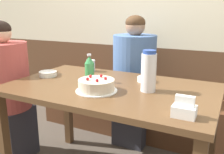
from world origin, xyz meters
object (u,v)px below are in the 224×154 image
at_px(birthday_cake, 96,85).
at_px(person_teal_shirt, 134,82).
at_px(bowl_soup_white, 48,74).
at_px(person_grey_tee, 7,93).
at_px(glass_water_tall, 91,66).
at_px(water_pitcher, 149,71).
at_px(soju_bottle, 90,69).
at_px(bowl_rice_small, 146,79).
at_px(napkin_holder, 184,109).
at_px(bench_seat, 148,116).

distance_m(birthday_cake, person_teal_shirt, 0.83).
bearing_deg(bowl_soup_white, person_grey_tee, -170.69).
bearing_deg(glass_water_tall, water_pitcher, -26.28).
bearing_deg(soju_bottle, bowl_rice_small, 26.84).
bearing_deg(bowl_rice_small, bowl_soup_white, -165.07).
bearing_deg(birthday_cake, bowl_rice_small, 59.76).
relative_size(napkin_holder, bowl_rice_small, 0.94).
bearing_deg(soju_bottle, person_teal_shirt, 82.76).
xyz_separation_m(birthday_cake, person_teal_shirt, (-0.07, 0.81, -0.19)).
relative_size(napkin_holder, bowl_soup_white, 0.81).
relative_size(bench_seat, birthday_cake, 8.93).
distance_m(birthday_cake, bowl_rice_small, 0.40).
relative_size(bench_seat, bowl_soup_white, 17.25).
distance_m(bowl_soup_white, person_teal_shirt, 0.81).
bearing_deg(bowl_rice_small, bench_seat, 105.66).
height_order(bench_seat, water_pitcher, water_pitcher).
bearing_deg(person_grey_tee, napkin_holder, -9.14).
xyz_separation_m(bowl_soup_white, bowl_rice_small, (0.72, 0.19, -0.00)).
height_order(soju_bottle, person_teal_shirt, person_teal_shirt).
bearing_deg(person_grey_tee, person_teal_shirt, 40.35).
distance_m(soju_bottle, person_grey_tee, 0.82).
bearing_deg(soju_bottle, water_pitcher, -2.51).
xyz_separation_m(napkin_holder, bowl_rice_small, (-0.37, 0.50, -0.02)).
bearing_deg(birthday_cake, person_grey_tee, 174.63).
distance_m(water_pitcher, bowl_soup_white, 0.81).
bearing_deg(bowl_rice_small, napkin_holder, -53.64).
bearing_deg(birthday_cake, water_pitcher, 27.08).
distance_m(bench_seat, bowl_rice_small, 0.85).
bearing_deg(bench_seat, person_grey_tee, -137.23).
xyz_separation_m(birthday_cake, soju_bottle, (-0.15, 0.17, 0.06)).
xyz_separation_m(napkin_holder, person_grey_tee, (-1.49, 0.24, -0.21)).
relative_size(birthday_cake, person_teal_shirt, 0.22).
relative_size(birthday_cake, water_pitcher, 1.01).
height_order(bench_seat, soju_bottle, soju_bottle).
xyz_separation_m(glass_water_tall, person_grey_tee, (-0.61, -0.36, -0.22)).
height_order(napkin_holder, person_teal_shirt, person_teal_shirt).
relative_size(napkin_holder, person_teal_shirt, 0.09).
bearing_deg(water_pitcher, bench_seat, 107.63).
xyz_separation_m(soju_bottle, person_grey_tee, (-0.77, -0.08, -0.27)).
bearing_deg(glass_water_tall, bench_seat, 56.92).
bearing_deg(bowl_soup_white, water_pitcher, -0.40).
relative_size(water_pitcher, napkin_holder, 2.34).
bearing_deg(bowl_rice_small, water_pitcher, -66.46).
xyz_separation_m(bench_seat, person_teal_shirt, (-0.10, -0.15, 0.38)).
distance_m(soju_bottle, napkin_holder, 0.79).
relative_size(soju_bottle, bowl_soup_white, 1.47).
distance_m(bench_seat, person_grey_tee, 1.34).
xyz_separation_m(birthday_cake, bowl_soup_white, (-0.52, 0.15, -0.02)).
xyz_separation_m(person_teal_shirt, person_grey_tee, (-0.85, -0.72, -0.02)).
xyz_separation_m(bench_seat, soju_bottle, (-0.18, -0.80, 0.63)).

